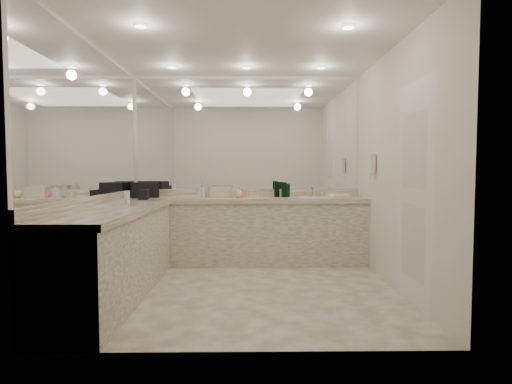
{
  "coord_description": "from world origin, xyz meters",
  "views": [
    {
      "loc": [
        0.05,
        -4.22,
        1.27
      ],
      "look_at": [
        0.11,
        0.4,
        1.02
      ],
      "focal_mm": 28.0,
      "sensor_mm": 36.0,
      "label": 1
    }
  ],
  "objects_px": {
    "soap_bottle_a": "(199,190)",
    "soap_bottle_b": "(203,191)",
    "cream_cosmetic_case": "(221,192)",
    "soap_bottle_c": "(239,192)",
    "wall_phone": "(372,164)",
    "hand_towel": "(339,196)",
    "sink": "(316,198)",
    "black_toiletry_bag": "(145,190)"
  },
  "relations": [
    {
      "from": "cream_cosmetic_case",
      "to": "soap_bottle_c",
      "type": "xyz_separation_m",
      "value": [
        0.24,
        0.01,
        0.0
      ]
    },
    {
      "from": "wall_phone",
      "to": "black_toiletry_bag",
      "type": "height_order",
      "value": "wall_phone"
    },
    {
      "from": "sink",
      "to": "black_toiletry_bag",
      "type": "xyz_separation_m",
      "value": [
        -2.34,
        0.02,
        0.11
      ]
    },
    {
      "from": "sink",
      "to": "cream_cosmetic_case",
      "type": "xyz_separation_m",
      "value": [
        -1.3,
        -0.05,
        0.08
      ]
    },
    {
      "from": "hand_towel",
      "to": "soap_bottle_c",
      "type": "xyz_separation_m",
      "value": [
        -1.37,
        -0.04,
        0.05
      ]
    },
    {
      "from": "cream_cosmetic_case",
      "to": "hand_towel",
      "type": "xyz_separation_m",
      "value": [
        1.62,
        0.06,
        -0.05
      ]
    },
    {
      "from": "black_toiletry_bag",
      "to": "soap_bottle_b",
      "type": "bearing_deg",
      "value": -1.33
    },
    {
      "from": "sink",
      "to": "hand_towel",
      "type": "bearing_deg",
      "value": 1.44
    },
    {
      "from": "wall_phone",
      "to": "soap_bottle_c",
      "type": "distance_m",
      "value": 1.77
    },
    {
      "from": "wall_phone",
      "to": "soap_bottle_b",
      "type": "distance_m",
      "value": 2.23
    },
    {
      "from": "soap_bottle_a",
      "to": "wall_phone",
      "type": "bearing_deg",
      "value": -14.8
    },
    {
      "from": "soap_bottle_b",
      "to": "cream_cosmetic_case",
      "type": "bearing_deg",
      "value": -10.82
    },
    {
      "from": "wall_phone",
      "to": "soap_bottle_a",
      "type": "distance_m",
      "value": 2.32
    },
    {
      "from": "black_toiletry_bag",
      "to": "hand_towel",
      "type": "bearing_deg",
      "value": -0.19
    },
    {
      "from": "sink",
      "to": "cream_cosmetic_case",
      "type": "distance_m",
      "value": 1.31
    },
    {
      "from": "sink",
      "to": "black_toiletry_bag",
      "type": "height_order",
      "value": "black_toiletry_bag"
    },
    {
      "from": "soap_bottle_b",
      "to": "soap_bottle_c",
      "type": "xyz_separation_m",
      "value": [
        0.48,
        -0.03,
        -0.02
      ]
    },
    {
      "from": "soap_bottle_a",
      "to": "soap_bottle_b",
      "type": "bearing_deg",
      "value": -51.45
    },
    {
      "from": "hand_towel",
      "to": "soap_bottle_c",
      "type": "distance_m",
      "value": 1.37
    },
    {
      "from": "black_toiletry_bag",
      "to": "soap_bottle_b",
      "type": "relative_size",
      "value": 2.03
    },
    {
      "from": "soap_bottle_a",
      "to": "soap_bottle_b",
      "type": "height_order",
      "value": "soap_bottle_a"
    },
    {
      "from": "black_toiletry_bag",
      "to": "soap_bottle_a",
      "type": "xyz_separation_m",
      "value": [
        0.73,
        0.07,
        -0.01
      ]
    },
    {
      "from": "sink",
      "to": "wall_phone",
      "type": "distance_m",
      "value": 0.91
    },
    {
      "from": "hand_towel",
      "to": "sink",
      "type": "bearing_deg",
      "value": -178.56
    },
    {
      "from": "wall_phone",
      "to": "soap_bottle_b",
      "type": "relative_size",
      "value": 1.34
    },
    {
      "from": "soap_bottle_a",
      "to": "soap_bottle_c",
      "type": "height_order",
      "value": "soap_bottle_a"
    },
    {
      "from": "sink",
      "to": "hand_towel",
      "type": "distance_m",
      "value": 0.31
    },
    {
      "from": "wall_phone",
      "to": "soap_bottle_a",
      "type": "xyz_separation_m",
      "value": [
        -2.22,
        0.59,
        -0.35
      ]
    },
    {
      "from": "sink",
      "to": "soap_bottle_b",
      "type": "xyz_separation_m",
      "value": [
        -1.54,
        -0.0,
        0.09
      ]
    },
    {
      "from": "wall_phone",
      "to": "hand_towel",
      "type": "relative_size",
      "value": 0.98
    },
    {
      "from": "black_toiletry_bag",
      "to": "hand_towel",
      "type": "distance_m",
      "value": 2.66
    },
    {
      "from": "hand_towel",
      "to": "soap_bottle_a",
      "type": "xyz_separation_m",
      "value": [
        -1.93,
        0.08,
        0.08
      ]
    },
    {
      "from": "hand_towel",
      "to": "soap_bottle_a",
      "type": "distance_m",
      "value": 1.93
    },
    {
      "from": "black_toiletry_bag",
      "to": "hand_towel",
      "type": "height_order",
      "value": "black_toiletry_bag"
    },
    {
      "from": "hand_towel",
      "to": "black_toiletry_bag",
      "type": "bearing_deg",
      "value": 179.81
    },
    {
      "from": "cream_cosmetic_case",
      "to": "soap_bottle_b",
      "type": "bearing_deg",
      "value": -177.18
    },
    {
      "from": "soap_bottle_b",
      "to": "sink",
      "type": "bearing_deg",
      "value": 0.07
    },
    {
      "from": "black_toiletry_bag",
      "to": "soap_bottle_a",
      "type": "distance_m",
      "value": 0.73
    },
    {
      "from": "sink",
      "to": "soap_bottle_c",
      "type": "height_order",
      "value": "soap_bottle_c"
    },
    {
      "from": "black_toiletry_bag",
      "to": "cream_cosmetic_case",
      "type": "bearing_deg",
      "value": -3.55
    },
    {
      "from": "cream_cosmetic_case",
      "to": "soap_bottle_a",
      "type": "relative_size",
      "value": 1.29
    },
    {
      "from": "hand_towel",
      "to": "soap_bottle_b",
      "type": "xyz_separation_m",
      "value": [
        -1.86,
        -0.01,
        0.07
      ]
    }
  ]
}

